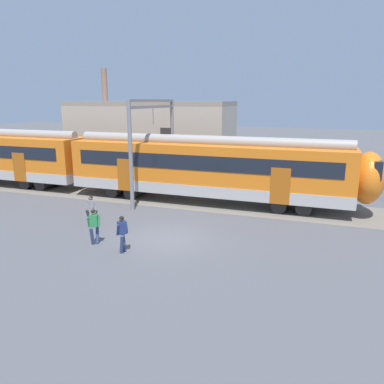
{
  "coord_description": "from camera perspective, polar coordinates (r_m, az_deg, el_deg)",
  "views": [
    {
      "loc": [
        6.79,
        -15.47,
        6.45
      ],
      "look_at": [
        0.17,
        3.19,
        1.6
      ],
      "focal_mm": 35.0,
      "sensor_mm": 36.0,
      "label": 1
    }
  ],
  "objects": [
    {
      "name": "track_bed",
      "position": [
        29.65,
        -18.78,
        0.46
      ],
      "size": [
        80.0,
        4.4,
        0.01
      ],
      "primitive_type": "cube",
      "color": "slate",
      "rests_on": "ground"
    },
    {
      "name": "pedestrian_navy",
      "position": [
        16.49,
        -10.59,
        -5.92
      ],
      "size": [
        0.45,
        0.67,
        1.67
      ],
      "color": "navy",
      "rests_on": "ground"
    },
    {
      "name": "ground_plane",
      "position": [
        18.09,
        -3.91,
        -7.16
      ],
      "size": [
        160.0,
        160.0,
        0.0
      ],
      "primitive_type": "plane",
      "color": "#515156"
    },
    {
      "name": "catenary_gantry",
      "position": [
        25.06,
        -5.88,
        8.79
      ],
      "size": [
        0.24,
        6.64,
        6.53
      ],
      "color": "gray",
      "rests_on": "ground"
    },
    {
      "name": "background_building",
      "position": [
        33.35,
        -6.46,
        8.09
      ],
      "size": [
        14.36,
        5.0,
        9.2
      ],
      "color": "#B2A899",
      "rests_on": "ground"
    },
    {
      "name": "pedestrian_green",
      "position": [
        17.71,
        -14.71,
        -4.75
      ],
      "size": [
        0.53,
        0.71,
        1.67
      ],
      "color": "navy",
      "rests_on": "ground"
    },
    {
      "name": "pedestrian_grey",
      "position": [
        20.29,
        -15.09,
        -2.42
      ],
      "size": [
        0.71,
        0.49,
        1.67
      ],
      "color": "#28282D",
      "rests_on": "ground"
    },
    {
      "name": "commuter_train",
      "position": [
        27.77,
        -15.09,
        4.59
      ],
      "size": [
        38.05,
        3.07,
        4.73
      ],
      "color": "#B2ADA8",
      "rests_on": "ground"
    }
  ]
}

